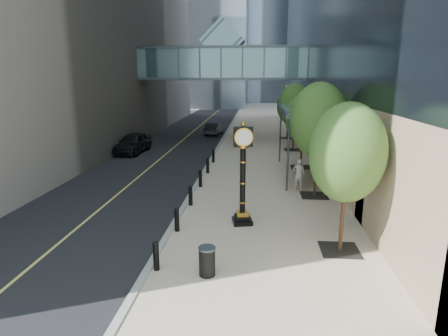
{
  "coord_description": "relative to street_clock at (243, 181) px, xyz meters",
  "views": [
    {
      "loc": [
        0.5,
        -9.91,
        6.22
      ],
      "look_at": [
        -0.95,
        6.27,
        2.26
      ],
      "focal_mm": 30.0,
      "sensor_mm": 36.0,
      "label": 1
    }
  ],
  "objects": [
    {
      "name": "pedestrian",
      "position": [
        2.91,
        5.1,
        -0.97
      ],
      "size": [
        0.76,
        0.59,
        1.84
      ],
      "primitive_type": "imported",
      "rotation": [
        0.0,
        0.0,
        2.91
      ],
      "color": "#A59F98",
      "rests_on": "sidewalk"
    },
    {
      "name": "bollard_row",
      "position": [
        -2.63,
        3.71,
        -1.45
      ],
      "size": [
        0.2,
        16.2,
        0.9
      ],
      "color": "black",
      "rests_on": "sidewalk"
    },
    {
      "name": "street_trees",
      "position": [
        3.67,
        9.69,
        1.78
      ],
      "size": [
        2.9,
        28.47,
        5.95
      ],
      "color": "black",
      "rests_on": "sidewalk"
    },
    {
      "name": "street_clock",
      "position": [
        0.0,
        0.0,
        0.0
      ],
      "size": [
        0.96,
        0.96,
        4.37
      ],
      "rotation": [
        0.0,
        0.0,
        0.19
      ],
      "color": "black",
      "rests_on": "sidewalk"
    },
    {
      "name": "sidewalk",
      "position": [
        1.07,
        34.71,
        -1.93
      ],
      "size": [
        8.0,
        180.0,
        0.06
      ],
      "primitive_type": "cube",
      "color": "#B6A38C",
      "rests_on": "ground"
    },
    {
      "name": "car_near",
      "position": [
        -9.82,
        14.98,
        -1.1
      ],
      "size": [
        2.26,
        5.03,
        1.68
      ],
      "primitive_type": "imported",
      "rotation": [
        0.0,
        0.0,
        -0.06
      ],
      "color": "black",
      "rests_on": "road"
    },
    {
      "name": "road",
      "position": [
        -6.93,
        34.71,
        -1.95
      ],
      "size": [
        8.0,
        180.0,
        0.02
      ],
      "primitive_type": "cube",
      "color": "black",
      "rests_on": "ground"
    },
    {
      "name": "car_far",
      "position": [
        -4.2,
        25.7,
        -1.28
      ],
      "size": [
        1.86,
        4.15,
        1.32
      ],
      "primitive_type": "imported",
      "rotation": [
        0.0,
        0.0,
        3.02
      ],
      "color": "black",
      "rests_on": "road"
    },
    {
      "name": "curb",
      "position": [
        -2.93,
        34.71,
        -1.92
      ],
      "size": [
        0.25,
        180.0,
        0.07
      ],
      "primitive_type": "cube",
      "color": "gray",
      "rests_on": "ground"
    },
    {
      "name": "entrance_canopy",
      "position": [
        3.55,
        8.71,
        2.24
      ],
      "size": [
        3.0,
        8.0,
        4.38
      ],
      "color": "#383F44",
      "rests_on": "ground"
    },
    {
      "name": "trash_bin",
      "position": [
        -0.93,
        -4.47,
        -1.45
      ],
      "size": [
        0.63,
        0.63,
        0.9
      ],
      "primitive_type": "cylinder",
      "rotation": [
        0.0,
        0.0,
        -0.25
      ],
      "color": "black",
      "rests_on": "sidewalk"
    },
    {
      "name": "skywalk",
      "position": [
        -2.93,
        22.71,
        5.76
      ],
      "size": [
        17.0,
        4.2,
        5.8
      ],
      "color": "slate",
      "rests_on": "ground"
    },
    {
      "name": "ground",
      "position": [
        0.07,
        -5.29,
        -1.96
      ],
      "size": [
        320.0,
        320.0,
        0.0
      ],
      "primitive_type": "plane",
      "color": "gray",
      "rests_on": "ground"
    }
  ]
}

